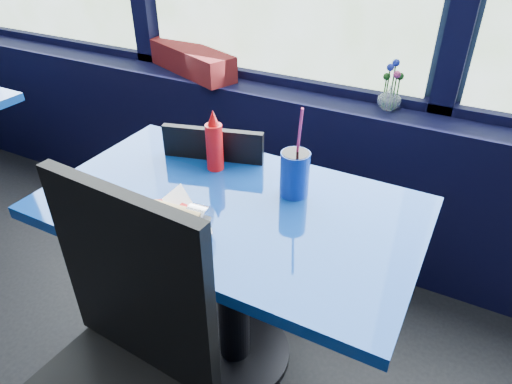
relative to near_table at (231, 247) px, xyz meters
The scene contains 10 objects.
window_sill 0.94m from the near_table, 109.03° to the left, with size 5.00×0.26×0.80m, color black.
near_table is the anchor object (origin of this frame).
chair_near_front 0.60m from the near_table, 87.66° to the right, with size 0.51×0.51×1.07m.
chair_near_back 0.37m from the near_table, 117.31° to the left, with size 0.49×0.49×0.87m.
planter_box 1.22m from the near_table, 131.04° to the left, with size 0.63×0.16×0.13m, color maroon.
flower_vase 0.96m from the near_table, 72.40° to the left, with size 0.12×0.13×0.21m.
food_basket 0.32m from the near_table, 111.22° to the right, with size 0.31×0.31×0.10m.
ketchup_bottle 0.36m from the near_table, 133.33° to the left, with size 0.06×0.06×0.22m.
soda_cup 0.34m from the near_table, 41.83° to the left, with size 0.09×0.09×0.32m.
napkin 0.45m from the near_table, 136.84° to the right, with size 0.14×0.14×0.00m, color white.
Camera 1 is at (0.94, 0.98, 1.57)m, focal length 32.00 mm.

